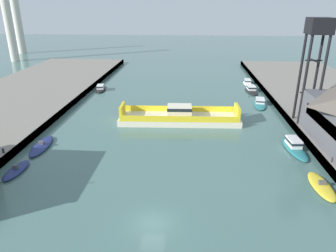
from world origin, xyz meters
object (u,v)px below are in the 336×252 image
(smokestack_distant_a, at_px, (7,13))
(moored_boat_far_left, at_px, (42,146))
(moored_boat_upstream_a, at_px, (294,146))
(moored_boat_upstream_b, at_px, (251,90))
(crane_tower, at_px, (317,41))
(chain_ferry, at_px, (179,117))
(moored_boat_mid_right, at_px, (16,170))
(moored_boat_near_left, at_px, (321,186))
(moored_boat_far_right, at_px, (248,82))
(moored_boat_mid_left, at_px, (260,103))
(smokestack_distant_b, at_px, (17,17))
(moored_boat_near_right, at_px, (101,88))

(smokestack_distant_a, bearing_deg, moored_boat_far_left, -58.61)
(moored_boat_upstream_a, relative_size, moored_boat_upstream_b, 1.03)
(crane_tower, distance_m, smokestack_distant_a, 108.03)
(moored_boat_far_left, bearing_deg, crane_tower, 15.07)
(moored_boat_upstream_a, relative_size, crane_tower, 0.48)
(moored_boat_upstream_b, relative_size, crane_tower, 0.47)
(chain_ferry, height_order, moored_boat_mid_right, chain_ferry)
(chain_ferry, distance_m, moored_boat_mid_right, 28.92)
(moored_boat_near_left, bearing_deg, moored_boat_mid_right, 178.64)
(moored_boat_mid_right, xyz_separation_m, moored_boat_upstream_a, (38.60, 9.48, 0.37))
(moored_boat_upstream_b, bearing_deg, moored_boat_mid_right, -131.65)
(chain_ferry, bearing_deg, moored_boat_far_right, 59.94)
(moored_boat_upstream_a, distance_m, crane_tower, 17.88)
(moored_boat_mid_left, bearing_deg, smokestack_distant_b, 142.63)
(moored_boat_upstream_b, height_order, crane_tower, crane_tower)
(moored_boat_near_left, relative_size, smokestack_distant_a, 0.20)
(moored_boat_mid_left, height_order, moored_boat_upstream_b, moored_boat_upstream_b)
(moored_boat_near_left, distance_m, moored_boat_mid_left, 32.84)
(moored_boat_near_right, xyz_separation_m, moored_boat_upstream_b, (38.33, 1.26, 0.02))
(moored_boat_far_right, bearing_deg, smokestack_distant_b, 151.00)
(moored_boat_near_right, distance_m, moored_boat_mid_left, 39.49)
(chain_ferry, xyz_separation_m, smokestack_distant_b, (-73.29, 80.95, 14.30))
(smokestack_distant_b, bearing_deg, moored_boat_upstream_a, -45.14)
(smokestack_distant_a, height_order, smokestack_distant_b, smokestack_distant_a)
(moored_boat_far_right, relative_size, moored_boat_upstream_a, 0.92)
(chain_ferry, xyz_separation_m, moored_boat_far_right, (17.67, 30.52, -0.50))
(moored_boat_near_left, bearing_deg, moored_boat_near_right, 132.57)
(moored_boat_upstream_b, bearing_deg, moored_boat_far_left, -137.18)
(smokestack_distant_a, relative_size, smokestack_distant_b, 1.15)
(moored_boat_upstream_a, xyz_separation_m, crane_tower, (4.39, 9.59, 14.44))
(moored_boat_mid_left, xyz_separation_m, smokestack_distant_b, (-90.55, 69.15, 14.80))
(moored_boat_far_left, bearing_deg, moored_boat_upstream_b, 42.82)
(moored_boat_near_right, height_order, smokestack_distant_b, smokestack_distant_b)
(moored_boat_mid_left, distance_m, smokestack_distant_b, 114.89)
(moored_boat_near_right, xyz_separation_m, moored_boat_mid_left, (38.29, -9.64, -0.05))
(moored_boat_near_right, relative_size, smokestack_distant_b, 0.27)
(chain_ferry, xyz_separation_m, moored_boat_upstream_a, (17.83, -10.62, -0.35))
(moored_boat_upstream_b, distance_m, smokestack_distant_a, 93.33)
(moored_boat_far_left, height_order, moored_boat_far_right, moored_boat_far_right)
(moored_boat_mid_right, distance_m, moored_boat_upstream_b, 57.29)
(moored_boat_far_left, bearing_deg, moored_boat_mid_right, -89.63)
(moored_boat_near_left, relative_size, moored_boat_far_right, 0.86)
(smokestack_distant_b, bearing_deg, moored_boat_far_left, -60.72)
(moored_boat_near_left, distance_m, moored_boat_far_right, 51.55)
(moored_boat_near_left, height_order, crane_tower, crane_tower)
(moored_boat_mid_right, distance_m, smokestack_distant_a, 94.71)
(chain_ferry, bearing_deg, moored_boat_upstream_a, -30.79)
(chain_ferry, bearing_deg, moored_boat_upstream_b, 52.68)
(moored_boat_mid_right, relative_size, crane_tower, 0.32)
(moored_boat_upstream_b, bearing_deg, smokestack_distant_b, 147.26)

